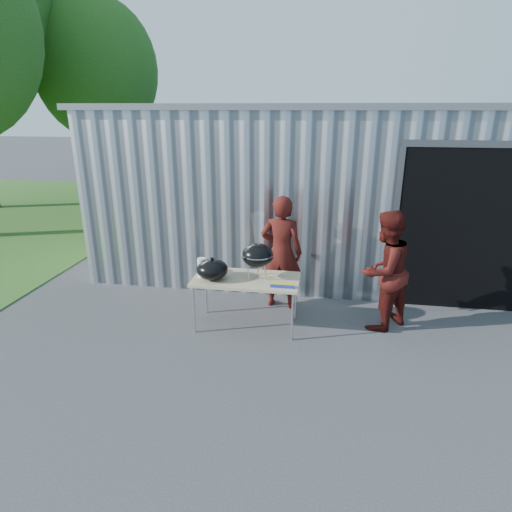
% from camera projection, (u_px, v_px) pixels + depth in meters
% --- Properties ---
extents(ground, '(80.00, 80.00, 0.00)m').
position_uv_depth(ground, '(245.00, 345.00, 5.78)').
color(ground, '#3D3D40').
extents(building, '(8.20, 6.20, 3.10)m').
position_uv_depth(building, '(323.00, 180.00, 9.41)').
color(building, silver).
rests_on(building, ground).
extents(tree_far, '(3.88, 3.88, 6.43)m').
position_uv_depth(tree_far, '(97.00, 70.00, 13.78)').
color(tree_far, '#442D19').
rests_on(tree_far, ground).
extents(folding_table, '(1.50, 0.75, 0.75)m').
position_uv_depth(folding_table, '(246.00, 281.00, 6.07)').
color(folding_table, tan).
rests_on(folding_table, ground).
extents(kettle_grill, '(0.45, 0.45, 0.94)m').
position_uv_depth(kettle_grill, '(258.00, 250.00, 5.93)').
color(kettle_grill, black).
rests_on(kettle_grill, folding_table).
extents(grill_lid, '(0.44, 0.44, 0.32)m').
position_uv_depth(grill_lid, '(212.00, 269.00, 5.98)').
color(grill_lid, black).
rests_on(grill_lid, folding_table).
extents(paper_towels, '(0.12, 0.12, 0.28)m').
position_uv_depth(paper_towels, '(202.00, 268.00, 6.06)').
color(paper_towels, white).
rests_on(paper_towels, folding_table).
extents(white_tub, '(0.20, 0.15, 0.10)m').
position_uv_depth(white_tub, '(211.00, 269.00, 6.27)').
color(white_tub, white).
rests_on(white_tub, folding_table).
extents(foil_box, '(0.32, 0.06, 0.06)m').
position_uv_depth(foil_box, '(282.00, 285.00, 5.73)').
color(foil_box, '#1B2DB3').
rests_on(foil_box, folding_table).
extents(person_cook, '(0.69, 0.49, 1.80)m').
position_uv_depth(person_cook, '(281.00, 253.00, 6.66)').
color(person_cook, '#45110E').
rests_on(person_cook, ground).
extents(person_bystander, '(1.06, 1.06, 1.73)m').
position_uv_depth(person_bystander, '(384.00, 271.00, 6.00)').
color(person_bystander, '#45110E').
rests_on(person_bystander, ground).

